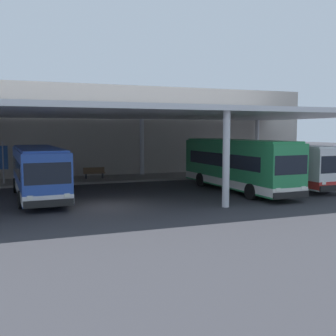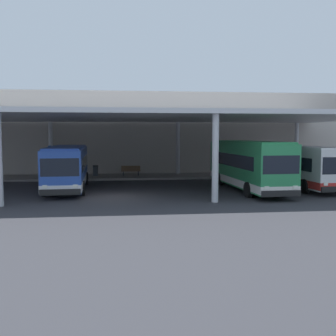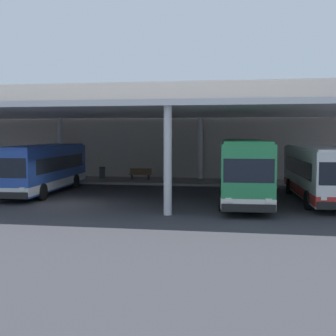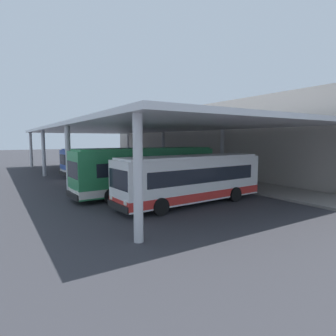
# 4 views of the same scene
# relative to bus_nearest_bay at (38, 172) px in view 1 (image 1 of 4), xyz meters

# --- Properties ---
(ground_plane) EXTENTS (200.00, 200.00, 0.00)m
(ground_plane) POSITION_rel_bus_nearest_bay_xyz_m (3.35, -4.12, -1.66)
(ground_plane) COLOR #333338
(platform_kerb) EXTENTS (42.00, 4.50, 0.18)m
(platform_kerb) POSITION_rel_bus_nearest_bay_xyz_m (3.35, 7.63, -1.57)
(platform_kerb) COLOR gray
(platform_kerb) RESTS_ON ground
(station_building_facade) EXTENTS (48.00, 1.60, 8.37)m
(station_building_facade) POSITION_rel_bus_nearest_bay_xyz_m (3.35, 10.88, 2.53)
(station_building_facade) COLOR #ADA399
(station_building_facade) RESTS_ON ground
(canopy_shelter) EXTENTS (40.00, 17.00, 5.55)m
(canopy_shelter) POSITION_rel_bus_nearest_bay_xyz_m (3.35, 1.38, 3.66)
(canopy_shelter) COLOR silver
(canopy_shelter) RESTS_ON ground
(bus_nearest_bay) EXTENTS (3.09, 10.65, 3.17)m
(bus_nearest_bay) POSITION_rel_bus_nearest_bay_xyz_m (0.00, 0.00, 0.00)
(bus_nearest_bay) COLOR #284CA8
(bus_nearest_bay) RESTS_ON ground
(bus_second_bay) EXTENTS (3.06, 11.43, 3.57)m
(bus_second_bay) POSITION_rel_bus_nearest_bay_xyz_m (13.11, -1.63, 0.19)
(bus_second_bay) COLOR #28844C
(bus_second_bay) RESTS_ON ground
(bus_middle_bay) EXTENTS (3.14, 10.66, 3.17)m
(bus_middle_bay) POSITION_rel_bus_nearest_bay_xyz_m (17.46, -0.66, 0.00)
(bus_middle_bay) COLOR white
(bus_middle_bay) RESTS_ON ground
(bench_waiting) EXTENTS (1.80, 0.45, 0.92)m
(bench_waiting) POSITION_rel_bus_nearest_bay_xyz_m (4.79, 7.69, -0.99)
(bench_waiting) COLOR brown
(bench_waiting) RESTS_ON platform_kerb
(trash_bin) EXTENTS (0.52, 0.52, 0.98)m
(trash_bin) POSITION_rel_bus_nearest_bay_xyz_m (1.48, 7.88, -0.98)
(trash_bin) COLOR #33383D
(trash_bin) RESTS_ON platform_kerb
(banner_sign) EXTENTS (0.70, 0.12, 3.20)m
(banner_sign) POSITION_rel_bus_nearest_bay_xyz_m (-2.26, 6.82, 0.32)
(banner_sign) COLOR #B2B2B7
(banner_sign) RESTS_ON platform_kerb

